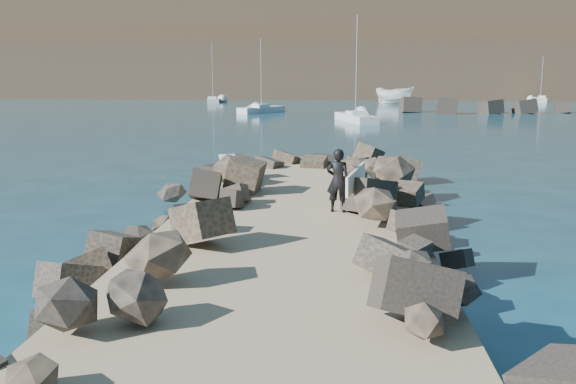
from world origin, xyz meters
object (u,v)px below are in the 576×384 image
object	(u,v)px
boat_imported	(395,95)
sailboat_f	(541,100)
surfboard_resting	(232,170)
surfer_with_board	(340,180)

from	to	relation	value
boat_imported	sailboat_f	world-z (taller)	sailboat_f
surfboard_resting	boat_imported	size ratio (longest dim) A/B	0.35
surfboard_resting	boat_imported	distance (m)	71.95
sailboat_f	surfer_with_board	bearing A→B (deg)	-109.91
surfboard_resting	sailboat_f	distance (m)	86.78
boat_imported	surfer_with_board	distance (m)	75.64
surfboard_resting	surfer_with_board	bearing A→B (deg)	-68.25
surfer_with_board	sailboat_f	size ratio (longest dim) A/B	0.29
boat_imported	sailboat_f	bearing A→B (deg)	-28.75
surfer_with_board	surfboard_resting	bearing A→B (deg)	129.88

